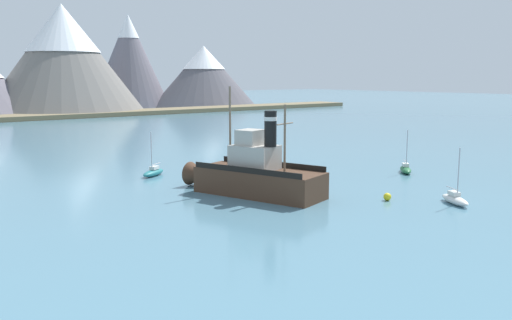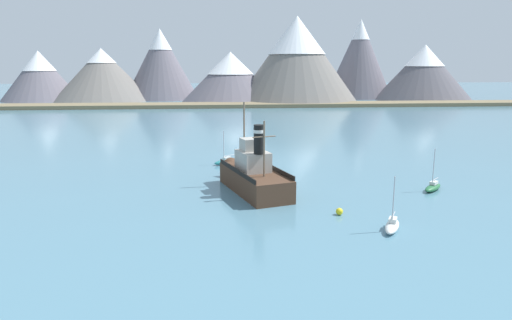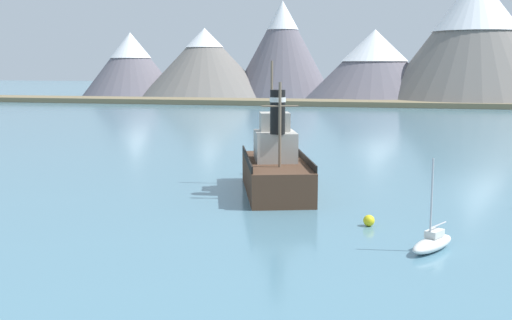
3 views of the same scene
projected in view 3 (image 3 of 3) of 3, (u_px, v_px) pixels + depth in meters
The scene contains 7 objects.
ground_plane at pixel (281, 191), 49.24m from camera, with size 600.00×600.00×0.00m, color teal.
mountain_ridge at pixel (410, 50), 172.26m from camera, with size 186.27×59.59×32.72m.
shoreline_strip at pixel (364, 103), 150.06m from camera, with size 240.00×12.00×1.20m, color #7A6B4C.
old_tugboat at pixel (275, 167), 48.88m from camera, with size 7.74×14.76×9.90m.
sailboat_teal at pixel (276, 158), 63.42m from camera, with size 3.82×2.91×4.90m.
sailboat_white at pixel (433, 242), 33.39m from camera, with size 2.78×3.87×4.90m.
mooring_buoy at pixel (369, 221), 38.42m from camera, with size 0.69×0.69×0.69m, color yellow.
Camera 3 is at (8.99, -47.54, 9.62)m, focal length 45.00 mm.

